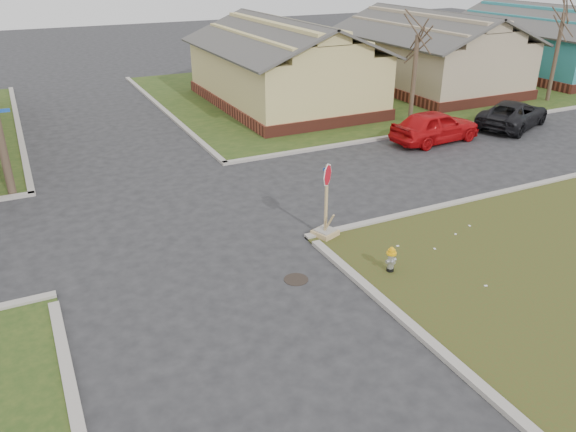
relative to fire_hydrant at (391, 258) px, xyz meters
name	(u,v)px	position (x,y,z in m)	size (l,w,h in m)	color
ground	(210,290)	(-4.61, 1.28, -0.44)	(120.00, 120.00, 0.00)	#242427
verge_far_right	(434,80)	(17.39, 19.28, -0.42)	(37.00, 19.00, 0.05)	#274017
curbs	(159,215)	(-4.61, 6.28, -0.44)	(80.00, 40.00, 0.12)	#A69F96
manhole	(296,279)	(-2.41, 0.78, -0.44)	(0.64, 0.64, 0.01)	black
side_house_yellow	(283,65)	(5.39, 17.78, 1.74)	(7.60, 11.60, 4.70)	brown
side_house_tan	(429,52)	(15.39, 17.78, 1.74)	(7.60, 11.60, 4.70)	brown
side_house_teal	(544,42)	(25.39, 17.78, 1.74)	(7.60, 11.60, 4.70)	brown
tree_mid_right	(414,80)	(9.39, 11.48, 1.71)	(0.22, 0.22, 4.20)	#433426
tree_far_right	(555,58)	(19.39, 11.78, 1.99)	(0.22, 0.22, 4.76)	#433426
fire_hydrant	(391,258)	(0.00, 0.00, 0.00)	(0.27, 0.27, 0.72)	black
stop_sign	(326,220)	(-0.52, 2.58, 0.10)	(0.65, 0.63, 2.28)	tan
red_sedan	(435,126)	(8.49, 8.54, 0.28)	(1.72, 4.28, 1.46)	red
dark_pickup	(513,114)	(13.46, 8.76, 0.20)	(2.13, 4.63, 1.29)	black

